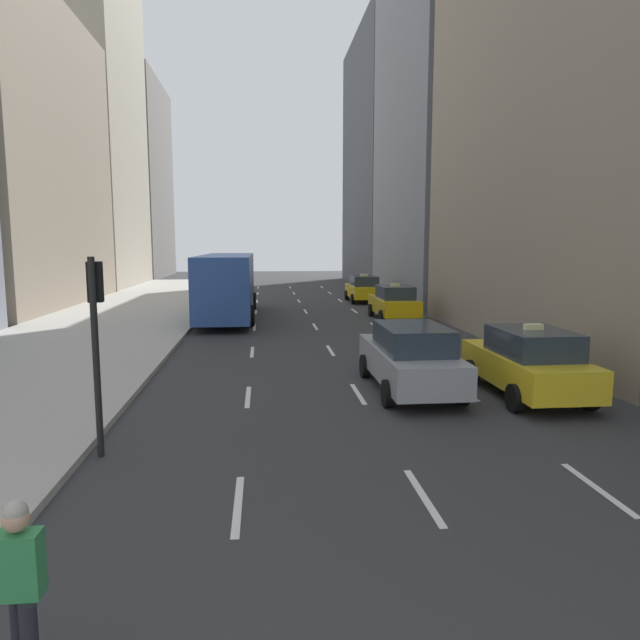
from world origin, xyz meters
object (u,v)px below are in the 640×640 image
object	(u,v)px
taxi_lead	(394,302)
city_bus	(227,283)
taxi_third	(363,289)
sedan_black_near	(410,357)
taxi_second	(528,362)
traffic_light_pole	(96,324)
skateboarder	(21,589)

from	to	relation	value
taxi_lead	city_bus	xyz separation A→B (m)	(-8.41, 1.63, 0.91)
taxi_third	sedan_black_near	world-z (taller)	taxi_third
taxi_second	traffic_light_pole	xyz separation A→B (m)	(-9.55, -3.07, 1.53)
taxi_second	city_bus	bearing A→B (deg)	117.25
taxi_second	skateboarder	world-z (taller)	taxi_second
taxi_lead	taxi_third	distance (m)	8.89
city_bus	traffic_light_pole	bearing A→B (deg)	-93.36
city_bus	taxi_second	bearing A→B (deg)	-62.75
traffic_light_pole	taxi_third	bearing A→B (deg)	70.29
sedan_black_near	traffic_light_pole	distance (m)	7.95
taxi_third	city_bus	bearing A→B (deg)	-139.21
sedan_black_near	skateboarder	bearing A→B (deg)	-121.23
city_bus	skateboarder	xyz separation A→B (m)	(-0.22, -25.11, -0.82)
skateboarder	sedan_black_near	bearing A→B (deg)	58.77
taxi_second	traffic_light_pole	bearing A→B (deg)	-162.20
city_bus	traffic_light_pole	size ratio (longest dim) A/B	3.23
taxi_lead	sedan_black_near	bearing A→B (deg)	-101.42
taxi_lead	taxi_third	bearing A→B (deg)	90.00
skateboarder	city_bus	bearing A→B (deg)	89.50
taxi_third	traffic_light_pole	world-z (taller)	traffic_light_pole
taxi_lead	traffic_light_pole	distance (m)	20.23
taxi_third	sedan_black_near	size ratio (longest dim) A/B	0.89
taxi_third	traffic_light_pole	distance (m)	28.36
taxi_lead	skateboarder	xyz separation A→B (m)	(-8.63, -23.48, 0.08)
sedan_black_near	skateboarder	distance (m)	11.25
skateboarder	traffic_light_pole	size ratio (longest dim) A/B	0.48
sedan_black_near	traffic_light_pole	bearing A→B (deg)	-149.92
taxi_third	taxi_second	bearing A→B (deg)	-90.00
taxi_third	skateboarder	distance (m)	33.50
taxi_second	traffic_light_pole	distance (m)	10.15
city_bus	traffic_light_pole	xyz separation A→B (m)	(-1.14, -19.40, 0.62)
sedan_black_near	skateboarder	world-z (taller)	sedan_black_near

